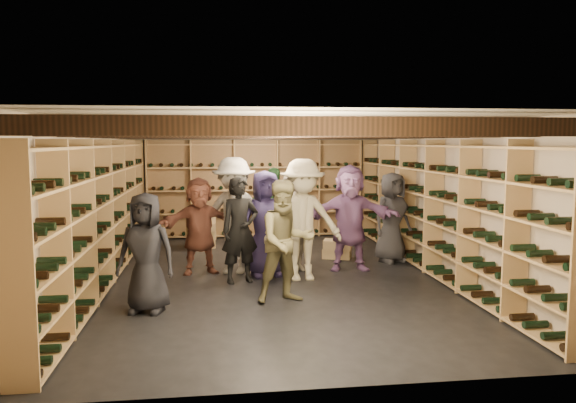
{
  "coord_description": "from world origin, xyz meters",
  "views": [
    {
      "loc": [
        -0.93,
        -8.55,
        2.12
      ],
      "look_at": [
        0.24,
        0.2,
        1.17
      ],
      "focal_mm": 35.0,
      "sensor_mm": 36.0,
      "label": 1
    }
  ],
  "objects_px": {
    "person_0": "(146,253)",
    "person_1": "(240,230)",
    "crate_stack_right": "(337,249)",
    "person_3": "(303,220)",
    "person_10": "(273,214)",
    "person_5": "(200,226)",
    "crate_loose": "(266,255)",
    "person_9": "(234,216)",
    "person_7": "(294,221)",
    "person_12": "(392,217)",
    "person_11": "(350,218)",
    "crate_stack_left": "(201,231)",
    "person_2": "(286,241)",
    "person_6": "(265,224)"
  },
  "relations": [
    {
      "from": "person_11",
      "to": "person_6",
      "type": "bearing_deg",
      "value": -164.9
    },
    {
      "from": "crate_loose",
      "to": "person_10",
      "type": "xyz_separation_m",
      "value": [
        0.12,
        -0.07,
        0.75
      ]
    },
    {
      "from": "person_10",
      "to": "person_7",
      "type": "bearing_deg",
      "value": -79.25
    },
    {
      "from": "person_3",
      "to": "person_12",
      "type": "relative_size",
      "value": 1.18
    },
    {
      "from": "crate_stack_left",
      "to": "person_1",
      "type": "xyz_separation_m",
      "value": [
        0.64,
        -2.81,
        0.46
      ]
    },
    {
      "from": "person_1",
      "to": "crate_stack_right",
      "type": "bearing_deg",
      "value": 23.04
    },
    {
      "from": "person_0",
      "to": "person_10",
      "type": "height_order",
      "value": "person_10"
    },
    {
      "from": "person_12",
      "to": "person_11",
      "type": "bearing_deg",
      "value": -173.42
    },
    {
      "from": "person_2",
      "to": "person_7",
      "type": "relative_size",
      "value": 0.98
    },
    {
      "from": "crate_stack_right",
      "to": "person_5",
      "type": "relative_size",
      "value": 0.37
    },
    {
      "from": "crate_stack_left",
      "to": "person_12",
      "type": "xyz_separation_m",
      "value": [
        3.37,
        -1.69,
        0.45
      ]
    },
    {
      "from": "person_0",
      "to": "person_3",
      "type": "relative_size",
      "value": 0.81
    },
    {
      "from": "person_7",
      "to": "person_3",
      "type": "bearing_deg",
      "value": -107.85
    },
    {
      "from": "person_1",
      "to": "person_6",
      "type": "relative_size",
      "value": 0.95
    },
    {
      "from": "person_10",
      "to": "person_11",
      "type": "xyz_separation_m",
      "value": [
        1.19,
        -0.84,
        0.04
      ]
    },
    {
      "from": "person_5",
      "to": "person_10",
      "type": "height_order",
      "value": "person_10"
    },
    {
      "from": "person_5",
      "to": "person_7",
      "type": "relative_size",
      "value": 0.94
    },
    {
      "from": "person_9",
      "to": "crate_stack_right",
      "type": "bearing_deg",
      "value": 38.41
    },
    {
      "from": "crate_stack_right",
      "to": "person_5",
      "type": "xyz_separation_m",
      "value": [
        -2.45,
        -0.85,
        0.61
      ]
    },
    {
      "from": "person_5",
      "to": "person_9",
      "type": "height_order",
      "value": "person_9"
    },
    {
      "from": "crate_stack_right",
      "to": "crate_loose",
      "type": "bearing_deg",
      "value": 180.0
    },
    {
      "from": "person_7",
      "to": "person_0",
      "type": "bearing_deg",
      "value": -160.89
    },
    {
      "from": "person_5",
      "to": "person_7",
      "type": "bearing_deg",
      "value": -11.37
    },
    {
      "from": "person_3",
      "to": "person_9",
      "type": "distance_m",
      "value": 1.18
    },
    {
      "from": "crate_stack_right",
      "to": "person_5",
      "type": "bearing_deg",
      "value": -160.85
    },
    {
      "from": "person_5",
      "to": "person_2",
      "type": "bearing_deg",
      "value": -66.14
    },
    {
      "from": "person_6",
      "to": "person_0",
      "type": "bearing_deg",
      "value": -147.63
    },
    {
      "from": "crate_loose",
      "to": "person_9",
      "type": "distance_m",
      "value": 1.37
    },
    {
      "from": "crate_stack_left",
      "to": "crate_stack_right",
      "type": "height_order",
      "value": "crate_stack_left"
    },
    {
      "from": "crate_stack_left",
      "to": "person_9",
      "type": "distance_m",
      "value": 2.33
    },
    {
      "from": "person_6",
      "to": "person_12",
      "type": "xyz_separation_m",
      "value": [
        2.31,
        0.76,
        -0.04
      ]
    },
    {
      "from": "person_3",
      "to": "person_7",
      "type": "relative_size",
      "value": 1.12
    },
    {
      "from": "person_0",
      "to": "person_11",
      "type": "relative_size",
      "value": 0.86
    },
    {
      "from": "crate_stack_left",
      "to": "crate_stack_right",
      "type": "relative_size",
      "value": 1.17
    },
    {
      "from": "person_7",
      "to": "person_12",
      "type": "distance_m",
      "value": 1.89
    },
    {
      "from": "person_1",
      "to": "person_0",
      "type": "bearing_deg",
      "value": -149.25
    },
    {
      "from": "person_12",
      "to": "person_5",
      "type": "bearing_deg",
      "value": 164.21
    },
    {
      "from": "person_11",
      "to": "person_12",
      "type": "height_order",
      "value": "person_11"
    },
    {
      "from": "person_0",
      "to": "person_12",
      "type": "xyz_separation_m",
      "value": [
        3.95,
        2.44,
        0.04
      ]
    },
    {
      "from": "crate_stack_left",
      "to": "person_10",
      "type": "relative_size",
      "value": 0.41
    },
    {
      "from": "crate_stack_left",
      "to": "person_2",
      "type": "distance_m",
      "value": 4.13
    },
    {
      "from": "person_0",
      "to": "person_7",
      "type": "height_order",
      "value": "person_7"
    },
    {
      "from": "person_0",
      "to": "person_12",
      "type": "distance_m",
      "value": 4.64
    },
    {
      "from": "person_0",
      "to": "person_1",
      "type": "xyz_separation_m",
      "value": [
        1.22,
        1.33,
        0.05
      ]
    },
    {
      "from": "person_11",
      "to": "person_7",
      "type": "bearing_deg",
      "value": -175.13
    },
    {
      "from": "crate_stack_right",
      "to": "person_10",
      "type": "distance_m",
      "value": 1.37
    },
    {
      "from": "crate_loose",
      "to": "person_12",
      "type": "relative_size",
      "value": 0.32
    },
    {
      "from": "person_2",
      "to": "person_7",
      "type": "bearing_deg",
      "value": 65.14
    },
    {
      "from": "person_3",
      "to": "person_7",
      "type": "bearing_deg",
      "value": 93.4
    },
    {
      "from": "crate_stack_right",
      "to": "person_3",
      "type": "bearing_deg",
      "value": -120.78
    }
  ]
}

